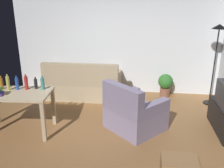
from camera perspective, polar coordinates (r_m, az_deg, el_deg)
The scene contains 14 objects.
ground_plane at distance 4.61m, azimuth -2.04°, elevation -10.96°, with size 5.20×4.40×0.02m, color olive.
wall_rear at distance 6.24m, azimuth 1.02°, elevation 10.33°, with size 5.20×0.10×2.70m, color silver.
couch at distance 6.03m, azimuth -6.76°, elevation -0.32°, with size 1.78×0.84×0.92m.
torchiere_lamp at distance 5.79m, azimuth 23.29°, elevation 8.77°, with size 0.32×0.32×1.81m.
desk at distance 4.63m, azimuth -21.42°, elevation -3.09°, with size 1.25×0.79×0.76m.
potted_plant at distance 6.19m, azimuth 12.31°, elevation 0.08°, with size 0.36×0.36×0.57m.
armchair at distance 4.53m, azimuth 4.97°, elevation -6.82°, with size 1.23×1.23×0.92m.
storage_box at distance 3.59m, azimuth 15.30°, elevation -18.40°, with size 0.48×0.34×0.30m, color olive.
bottle_amber at distance 4.82m, azimuth -24.32°, elevation 0.12°, with size 0.05×0.05×0.25m.
bottle_squat at distance 4.71m, azimuth -23.04°, elevation 0.17°, with size 0.06×0.06×0.29m.
bottle_blue at distance 4.69m, azimuth -21.23°, elevation 0.10°, with size 0.06×0.06×0.26m.
bottle_red at distance 4.64m, azimuth -19.33°, elevation 0.26°, with size 0.06×0.06×0.28m.
bottle_dark at distance 4.64m, azimuth -17.31°, elevation 0.07°, with size 0.06×0.06×0.22m.
bottle_tall at distance 4.55m, azimuth -15.84°, elevation 0.09°, with size 0.06×0.06×0.25m.
Camera 1 is at (0.65, -3.94, 2.29)m, focal length 39.30 mm.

